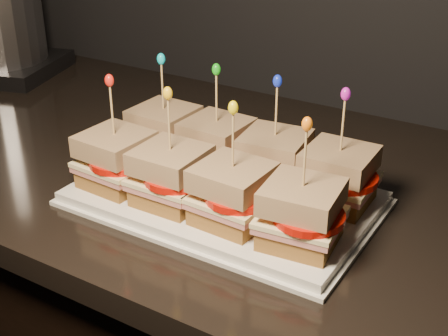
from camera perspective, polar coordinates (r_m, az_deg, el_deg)
The scene contains 59 objects.
granite_slab at distance 1.08m, azimuth -9.61°, elevation 1.97°, with size 2.44×0.66×0.04m, color black.
platter at distance 0.85m, azimuth -0.00°, elevation -2.79°, with size 0.39×0.24×0.02m, color white.
platter_rim at distance 0.85m, azimuth -0.00°, elevation -3.14°, with size 0.40×0.25×0.01m, color white.
sandwich_0_bread_bot at distance 0.95m, azimuth -5.40°, elevation 1.87°, with size 0.08×0.08×0.02m, color brown.
sandwich_0_ham at distance 0.94m, azimuth -5.44°, elevation 2.72°, with size 0.09×0.09×0.01m, color #C06A62.
sandwich_0_cheese at distance 0.94m, azimuth -5.46°, elevation 3.11°, with size 0.09×0.09×0.01m, color #FFEEAB.
sandwich_0_tomato at distance 0.92m, azimuth -5.10°, elevation 3.26°, with size 0.08×0.08×0.01m, color red.
sandwich_0_bread_top at distance 0.93m, azimuth -5.53°, elevation 4.61°, with size 0.08×0.08×0.03m, color #4F230A.
sandwich_0_pick at distance 0.91m, azimuth -5.65°, elevation 7.19°, with size 0.00×0.00×0.09m, color tan.
sandwich_0_frill at distance 0.90m, azimuth -5.78°, elevation 9.90°, with size 0.01×0.01×0.02m, color #0AB9CA.
sandwich_1_bread_bot at distance 0.90m, azimuth -0.66°, elevation 0.58°, with size 0.08×0.08×0.02m, color brown.
sandwich_1_ham at distance 0.89m, azimuth -0.67°, elevation 1.48°, with size 0.09×0.09×0.01m, color #C06A62.
sandwich_1_cheese at distance 0.89m, azimuth -0.67°, elevation 1.89°, with size 0.09×0.09×0.01m, color #FFEEAB.
sandwich_1_tomato at distance 0.88m, azimuth -0.22°, elevation 2.02°, with size 0.08×0.08×0.01m, color red.
sandwich_1_bread_top at distance 0.88m, azimuth -0.68°, elevation 3.45°, with size 0.08×0.08×0.03m, color #4F230A.
sandwich_1_pick at distance 0.86m, azimuth -0.70°, elevation 6.16°, with size 0.00×0.00×0.09m, color tan.
sandwich_1_frill at distance 0.85m, azimuth -0.71°, elevation 9.01°, with size 0.01×0.01×0.02m, color #18A617.
sandwich_2_bread_bot at distance 0.86m, azimuth 4.55°, elevation -0.83°, with size 0.08×0.08×0.02m, color brown.
sandwich_2_ham at distance 0.85m, azimuth 4.59°, elevation 0.09°, with size 0.09×0.09×0.01m, color #C06A62.
sandwich_2_cheese at distance 0.85m, azimuth 4.61°, elevation 0.51°, with size 0.09×0.09×0.01m, color #FFEEAB.
sandwich_2_tomato at distance 0.84m, azimuth 5.17°, elevation 0.63°, with size 0.08×0.08×0.01m, color red.
sandwich_2_bread_top at distance 0.84m, azimuth 4.67°, elevation 2.13°, with size 0.08×0.08×0.03m, color #4F230A.
sandwich_2_pick at distance 0.82m, azimuth 4.79°, elevation 4.96°, with size 0.00×0.00×0.09m, color tan.
sandwich_2_frill at distance 0.80m, azimuth 4.91°, elevation 7.93°, with size 0.01×0.01×0.02m, color #142BCF.
sandwich_3_bread_bot at distance 0.83m, azimuth 10.24°, elevation -2.37°, with size 0.08×0.08×0.02m, color brown.
sandwich_3_ham at distance 0.82m, azimuth 10.32°, elevation -1.42°, with size 0.09×0.09×0.01m, color #C06A62.
sandwich_3_cheese at distance 0.82m, azimuth 10.36°, elevation -0.99°, with size 0.09×0.09×0.01m, color #FFEEAB.
sandwich_3_tomato at distance 0.80m, azimuth 11.03°, elevation -0.89°, with size 0.08×0.08×0.01m, color red.
sandwich_3_bread_top at distance 0.80m, azimuth 10.52°, elevation 0.68°, with size 0.08×0.08×0.03m, color #4F230A.
sandwich_3_pick at distance 0.79m, azimuth 10.78°, elevation 3.58°, with size 0.00×0.00×0.09m, color tan.
sandwich_3_frill at distance 0.77m, azimuth 11.06°, elevation 6.66°, with size 0.01×0.01×0.02m, color #C31BB6.
sandwich_4_bread_bot at distance 0.87m, azimuth -9.71°, elevation -0.75°, with size 0.08×0.08×0.02m, color brown.
sandwich_4_ham at distance 0.86m, azimuth -9.79°, elevation 0.16°, with size 0.09×0.09×0.01m, color #C06A62.
sandwich_4_cheese at distance 0.86m, azimuth -9.82°, elevation 0.58°, with size 0.09×0.09×0.01m, color #FFEEAB.
sandwich_4_tomato at distance 0.85m, azimuth -9.50°, elevation 0.70°, with size 0.08×0.08×0.01m, color red.
sandwich_4_bread_top at distance 0.85m, azimuth -9.96°, elevation 2.18°, with size 0.08×0.08×0.03m, color #4F230A.
sandwich_4_pick at distance 0.83m, azimuth -10.20°, elevation 4.96°, with size 0.00×0.00×0.09m, color tan.
sandwich_4_frill at distance 0.82m, azimuth -10.45°, elevation 7.89°, with size 0.01×0.01×0.02m, color red.
sandwich_5_bread_bot at distance 0.82m, azimuth -4.78°, elevation -2.32°, with size 0.08×0.08×0.02m, color brown.
sandwich_5_ham at distance 0.81m, azimuth -4.82°, elevation -1.36°, with size 0.09×0.09×0.01m, color #C06A62.
sandwich_5_cheese at distance 0.81m, azimuth -4.84°, elevation -0.92°, with size 0.09×0.09×0.01m, color #FFEEAB.
sandwich_5_tomato at distance 0.79m, azimuth -4.41°, elevation -0.82°, with size 0.08×0.08×0.01m, color red.
sandwich_5_bread_top at distance 0.80m, azimuth -4.91°, elevation 0.76°, with size 0.08×0.08×0.03m, color #4F230A.
sandwich_5_pick at distance 0.78m, azimuth -5.04°, elevation 3.70°, with size 0.00×0.00×0.09m, color tan.
sandwich_5_frill at distance 0.76m, azimuth -5.17°, elevation 6.82°, with size 0.01×0.01×0.02m, color yellow.
sandwich_6_bread_bot at distance 0.77m, azimuth 0.77°, elevation -4.06°, with size 0.08×0.08×0.02m, color brown.
sandwich_6_ham at distance 0.77m, azimuth 0.78°, elevation -3.06°, with size 0.09×0.09×0.01m, color #C06A62.
sandwich_6_cheese at distance 0.76m, azimuth 0.78°, elevation -2.60°, with size 0.09×0.09×0.01m, color #FFEEAB.
sandwich_6_tomato at distance 0.75m, azimuth 1.34°, elevation -2.53°, with size 0.08×0.08×0.01m, color red.
sandwich_6_bread_top at distance 0.75m, azimuth 0.80°, elevation -0.85°, with size 0.08×0.08×0.03m, color #4F230A.
sandwich_6_pick at distance 0.73m, azimuth 0.82°, elevation 2.24°, with size 0.00×0.00×0.09m, color tan.
sandwich_6_frill at distance 0.71m, azimuth 0.84°, elevation 5.54°, with size 0.01×0.01×0.02m, color yellow.
sandwich_7_bread_bot at distance 0.74m, azimuth 6.97°, elevation -5.94°, with size 0.08×0.08×0.02m, color brown.
sandwich_7_ham at distance 0.73m, azimuth 7.03°, elevation -4.92°, with size 0.09×0.09×0.01m, color #C06A62.
sandwich_7_cheese at distance 0.73m, azimuth 7.06°, elevation -4.45°, with size 0.09×0.09×0.01m, color #FFEEAB.
sandwich_7_tomato at distance 0.71m, azimuth 7.76°, elevation -4.40°, with size 0.08×0.08×0.01m, color red.
sandwich_7_bread_top at distance 0.71m, azimuth 7.18°, elevation -2.63°, with size 0.08×0.08×0.03m, color #4F230A.
sandwich_7_pick at distance 0.69m, azimuth 7.39°, elevation 0.57°, with size 0.00×0.00×0.09m, color tan.
sandwich_7_frill at distance 0.67m, azimuth 7.61°, elevation 4.01°, with size 0.01×0.01×0.02m, color orange.
Camera 1 is at (0.33, 0.95, 1.31)m, focal length 50.00 mm.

